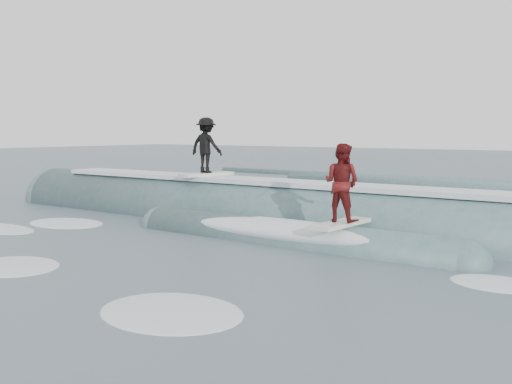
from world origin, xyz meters
The scene contains 6 objects.
ground centered at (0.00, 0.00, 0.00)m, with size 160.00×160.00×0.00m, color #435461.
breaking_wave centered at (0.21, 4.19, 0.03)m, with size 24.20×4.10×2.64m.
surfer_black centered at (-2.72, 4.44, 2.34)m, with size 1.22×2.07×1.94m.
surfer_red centered at (3.36, 2.24, 1.56)m, with size 0.94×2.04×1.99m.
whitewater centered at (-0.91, -1.30, 0.00)m, with size 15.80×6.33×0.10m.
far_swells centered at (-3.00, 17.65, 0.00)m, with size 34.91×8.65×0.80m.
Camera 1 is at (9.53, -10.10, 2.88)m, focal length 40.00 mm.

